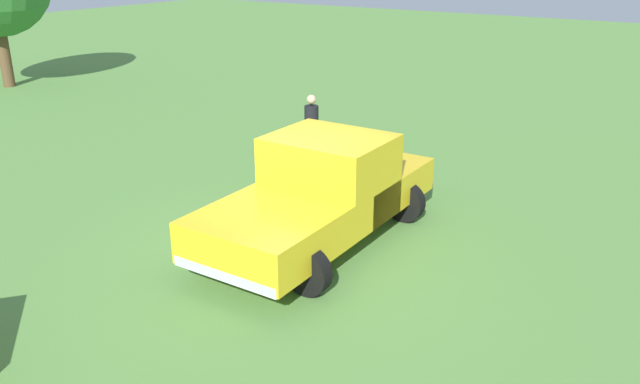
% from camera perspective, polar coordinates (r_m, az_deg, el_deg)
% --- Properties ---
extents(ground_plane, '(80.00, 80.00, 0.00)m').
position_cam_1_polar(ground_plane, '(10.81, -2.54, -4.87)').
color(ground_plane, '#54843D').
extents(pickup_truck, '(2.40, 4.98, 1.78)m').
position_cam_1_polar(pickup_truck, '(10.74, 0.37, 0.28)').
color(pickup_truck, black).
rests_on(pickup_truck, ground_plane).
extents(person_bystander, '(0.36, 0.36, 1.61)m').
position_cam_1_polar(person_bystander, '(14.66, -0.76, 5.90)').
color(person_bystander, '#7A6B51').
rests_on(person_bystander, ground_plane).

